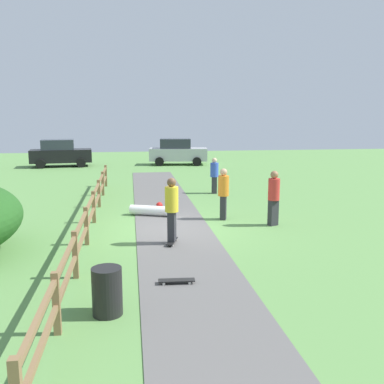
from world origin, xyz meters
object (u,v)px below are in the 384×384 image
at_px(skater_fallen, 152,210).
at_px(parked_car_black, 60,153).
at_px(trash_bin, 107,291).
at_px(skater_riding, 172,207).
at_px(skateboard_loose, 177,280).
at_px(bystander_blue, 214,174).
at_px(parked_car_silver, 178,152).
at_px(bystander_orange, 223,191).
at_px(bystander_red, 274,195).

relative_size(skater_fallen, parked_car_black, 0.38).
height_order(trash_bin, skater_riding, skater_riding).
height_order(trash_bin, skateboard_loose, trash_bin).
xyz_separation_m(skater_riding, bystander_blue, (2.75, 7.79, -0.17)).
bearing_deg(bystander_blue, skater_riding, -109.44).
height_order(skater_fallen, parked_car_silver, parked_car_silver).
relative_size(trash_bin, bystander_orange, 0.50).
bearing_deg(bystander_blue, trash_bin, -109.92).
xyz_separation_m(bystander_red, parked_car_black, (-9.60, 18.11, -0.06)).
distance_m(skater_riding, skater_fallen, 3.77).
distance_m(trash_bin, skater_riding, 4.57).
distance_m(trash_bin, parked_car_black, 24.40).
distance_m(skater_riding, parked_car_silver, 19.90).
distance_m(bystander_orange, parked_car_black, 18.90).
xyz_separation_m(trash_bin, skater_fallen, (1.23, 7.88, -0.25)).
bearing_deg(parked_car_silver, bystander_red, -86.13).
bearing_deg(bystander_blue, parked_car_black, 126.32).
height_order(parked_car_silver, parked_car_black, same).
height_order(trash_bin, parked_car_black, parked_car_black).
bearing_deg(skateboard_loose, skater_riding, 86.40).
relative_size(skateboard_loose, bystander_blue, 0.48).
relative_size(skateboard_loose, bystander_red, 0.44).
height_order(bystander_orange, parked_car_silver, parked_car_silver).
relative_size(skater_fallen, bystander_red, 0.89).
distance_m(trash_bin, bystander_red, 7.84).
bearing_deg(parked_car_black, bystander_orange, -64.53).
relative_size(skater_fallen, bystander_blue, 0.98).
relative_size(skater_riding, bystander_orange, 1.05).
height_order(skater_riding, bystander_red, skater_riding).
xyz_separation_m(skateboard_loose, bystander_red, (3.74, 4.63, 0.94)).
height_order(skateboard_loose, bystander_red, bystander_red).
bearing_deg(parked_car_black, bystander_blue, -53.68).
bearing_deg(trash_bin, skater_riding, 69.22).
bearing_deg(skateboard_loose, trash_bin, -138.63).
bearing_deg(skater_riding, bystander_blue, 70.56).
distance_m(skater_fallen, skateboard_loose, 6.63).
bearing_deg(parked_car_silver, skateboard_loose, -96.30).
distance_m(trash_bin, skateboard_loose, 1.92).
distance_m(bystander_red, bystander_blue, 6.20).
bearing_deg(trash_bin, bystander_blue, 70.08).
bearing_deg(skateboard_loose, bystander_orange, 68.25).
bearing_deg(skater_riding, skater_fallen, 95.89).
bearing_deg(parked_car_black, skateboard_loose, -75.54).
distance_m(skater_fallen, parked_car_silver, 16.36).
xyz_separation_m(skater_riding, skateboard_loose, (-0.19, -2.98, -1.00)).
xyz_separation_m(bystander_red, parked_car_silver, (-1.23, 18.12, -0.06)).
relative_size(skater_fallen, skateboard_loose, 2.02).
distance_m(skateboard_loose, bystander_orange, 6.18).
xyz_separation_m(skater_riding, bystander_orange, (2.08, 2.70, -0.08)).
bearing_deg(bystander_red, trash_bin, -131.28).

